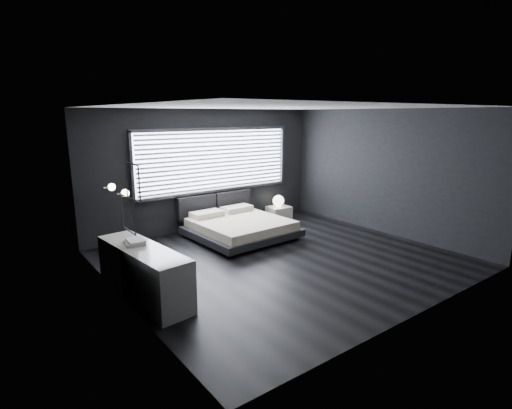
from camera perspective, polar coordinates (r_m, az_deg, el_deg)
room at (r=7.29m, az=4.00°, el=2.65°), size 6.04×6.00×2.80m
window at (r=9.54m, az=-5.70°, el=6.30°), size 4.14×0.09×1.52m
headboard at (r=9.62m, az=-5.85°, el=0.07°), size 1.96×0.16×0.52m
sconce_near at (r=5.87m, az=-18.21°, el=1.55°), size 0.18×0.11×0.11m
sconce_far at (r=6.44m, az=-19.93°, el=2.36°), size 0.18×0.11×0.11m
wall_art_upper at (r=5.24m, az=-17.23°, el=3.10°), size 0.01×0.48×0.48m
wall_art_lower at (r=5.57m, az=-17.78°, el=-1.34°), size 0.01×0.48×0.48m
bed at (r=8.84m, az=-2.30°, el=-3.19°), size 2.13×2.04×0.53m
nightstand at (r=10.44m, az=3.27°, el=-1.18°), size 0.59×0.50×0.33m
orb_lamp at (r=10.41m, az=3.22°, el=0.54°), size 0.29×0.29×0.29m
dresser at (r=6.21m, az=-15.71°, el=-9.35°), size 0.75×2.00×0.78m
book_stack at (r=6.25m, az=-16.91°, el=-5.12°), size 0.33×0.40×0.07m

